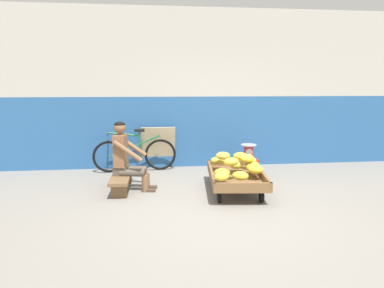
{
  "coord_description": "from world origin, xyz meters",
  "views": [
    {
      "loc": [
        -0.82,
        -4.08,
        1.73
      ],
      "look_at": [
        -0.24,
        1.24,
        0.75
      ],
      "focal_mm": 30.5,
      "sensor_mm": 36.0,
      "label": 1
    }
  ],
  "objects_px": {
    "weighing_scale": "(248,152)",
    "shopping_bag": "(247,174)",
    "vendor_seated": "(126,156)",
    "plastic_crate": "(248,167)",
    "banana_cart": "(236,177)",
    "bicycle_near_left": "(135,154)",
    "sign_board": "(158,147)",
    "low_bench": "(122,178)"
  },
  "relations": [
    {
      "from": "low_bench",
      "to": "shopping_bag",
      "type": "xyz_separation_m",
      "value": [
        2.22,
        0.32,
        -0.08
      ]
    },
    {
      "from": "banana_cart",
      "to": "low_bench",
      "type": "relative_size",
      "value": 1.37
    },
    {
      "from": "bicycle_near_left",
      "to": "weighing_scale",
      "type": "bearing_deg",
      "value": -12.12
    },
    {
      "from": "bicycle_near_left",
      "to": "banana_cart",
      "type": "bearing_deg",
      "value": -40.53
    },
    {
      "from": "vendor_seated",
      "to": "low_bench",
      "type": "bearing_deg",
      "value": 172.19
    },
    {
      "from": "bicycle_near_left",
      "to": "sign_board",
      "type": "height_order",
      "value": "sign_board"
    },
    {
      "from": "low_bench",
      "to": "sign_board",
      "type": "distance_m",
      "value": 1.56
    },
    {
      "from": "shopping_bag",
      "to": "weighing_scale",
      "type": "bearing_deg",
      "value": 71.12
    },
    {
      "from": "weighing_scale",
      "to": "shopping_bag",
      "type": "distance_m",
      "value": 0.53
    },
    {
      "from": "weighing_scale",
      "to": "vendor_seated",
      "type": "bearing_deg",
      "value": -162.41
    },
    {
      "from": "low_bench",
      "to": "weighing_scale",
      "type": "bearing_deg",
      "value": 16.71
    },
    {
      "from": "banana_cart",
      "to": "shopping_bag",
      "type": "height_order",
      "value": "banana_cart"
    },
    {
      "from": "vendor_seated",
      "to": "bicycle_near_left",
      "type": "xyz_separation_m",
      "value": [
        0.06,
        1.19,
        -0.21
      ]
    },
    {
      "from": "banana_cart",
      "to": "sign_board",
      "type": "relative_size",
      "value": 1.72
    },
    {
      "from": "low_bench",
      "to": "bicycle_near_left",
      "type": "bearing_deg",
      "value": 83.03
    },
    {
      "from": "banana_cart",
      "to": "sign_board",
      "type": "height_order",
      "value": "sign_board"
    },
    {
      "from": "banana_cart",
      "to": "plastic_crate",
      "type": "bearing_deg",
      "value": 63.83
    },
    {
      "from": "banana_cart",
      "to": "low_bench",
      "type": "xyz_separation_m",
      "value": [
        -1.86,
        0.29,
        -0.04
      ]
    },
    {
      "from": "banana_cart",
      "to": "shopping_bag",
      "type": "xyz_separation_m",
      "value": [
        0.36,
        0.61,
        -0.12
      ]
    },
    {
      "from": "shopping_bag",
      "to": "sign_board",
      "type": "bearing_deg",
      "value": 145.76
    },
    {
      "from": "banana_cart",
      "to": "sign_board",
      "type": "xyz_separation_m",
      "value": [
        -1.24,
        1.7,
        0.2
      ]
    },
    {
      "from": "weighing_scale",
      "to": "sign_board",
      "type": "relative_size",
      "value": 0.34
    },
    {
      "from": "vendor_seated",
      "to": "bicycle_near_left",
      "type": "distance_m",
      "value": 1.21
    },
    {
      "from": "banana_cart",
      "to": "weighing_scale",
      "type": "xyz_separation_m",
      "value": [
        0.49,
        0.99,
        0.21
      ]
    },
    {
      "from": "vendor_seated",
      "to": "plastic_crate",
      "type": "relative_size",
      "value": 3.17
    },
    {
      "from": "banana_cart",
      "to": "sign_board",
      "type": "distance_m",
      "value": 2.11
    },
    {
      "from": "weighing_scale",
      "to": "low_bench",
      "type": "bearing_deg",
      "value": -163.29
    },
    {
      "from": "plastic_crate",
      "to": "sign_board",
      "type": "xyz_separation_m",
      "value": [
        -1.73,
        0.7,
        0.29
      ]
    },
    {
      "from": "sign_board",
      "to": "banana_cart",
      "type": "bearing_deg",
      "value": -53.81
    },
    {
      "from": "plastic_crate",
      "to": "sign_board",
      "type": "height_order",
      "value": "sign_board"
    },
    {
      "from": "vendor_seated",
      "to": "shopping_bag",
      "type": "height_order",
      "value": "vendor_seated"
    },
    {
      "from": "sign_board",
      "to": "shopping_bag",
      "type": "xyz_separation_m",
      "value": [
        1.6,
        -1.09,
        -0.32
      ]
    },
    {
      "from": "vendor_seated",
      "to": "bicycle_near_left",
      "type": "bearing_deg",
      "value": 87.25
    },
    {
      "from": "sign_board",
      "to": "shopping_bag",
      "type": "bearing_deg",
      "value": -34.24
    },
    {
      "from": "plastic_crate",
      "to": "weighing_scale",
      "type": "distance_m",
      "value": 0.3
    },
    {
      "from": "vendor_seated",
      "to": "plastic_crate",
      "type": "bearing_deg",
      "value": 17.61
    },
    {
      "from": "bicycle_near_left",
      "to": "shopping_bag",
      "type": "distance_m",
      "value": 2.26
    },
    {
      "from": "low_bench",
      "to": "shopping_bag",
      "type": "distance_m",
      "value": 2.24
    },
    {
      "from": "low_bench",
      "to": "weighing_scale",
      "type": "relative_size",
      "value": 3.68
    },
    {
      "from": "plastic_crate",
      "to": "sign_board",
      "type": "distance_m",
      "value": 1.89
    },
    {
      "from": "low_bench",
      "to": "plastic_crate",
      "type": "height_order",
      "value": "plastic_crate"
    },
    {
      "from": "weighing_scale",
      "to": "plastic_crate",
      "type": "bearing_deg",
      "value": 90.0
    }
  ]
}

